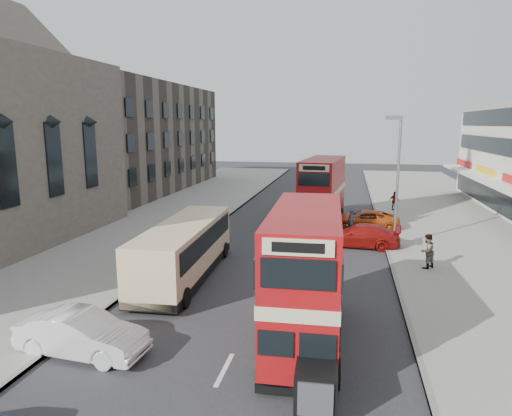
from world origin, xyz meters
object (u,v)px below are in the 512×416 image
Objects in this scene: street_lamp at (397,171)px; bus_second at (322,192)px; coach at (185,248)px; car_left_front at (82,334)px; pedestrian_far at (394,201)px; car_right_b at (364,220)px; cyclist at (351,229)px; bus_main at (305,277)px; car_right_a at (359,236)px; pedestrian_near at (427,251)px.

street_lamp reaches higher than bus_second.
bus_second is at bearing 63.23° from coach.
coach is at bearing -143.75° from street_lamp.
car_left_front is at bearing -125.55° from street_lamp.
car_right_b is at bearing -132.69° from pedestrian_far.
cyclist is at bearing 128.88° from bus_second.
bus_main is at bearing -67.01° from car_left_front.
bus_main reaches higher than cyclist.
cyclist is (-3.72, -10.21, -0.34)m from pedestrian_far.
coach is (-6.54, 5.76, -0.92)m from bus_main.
street_lamp is at bearing 101.42° from car_right_a.
bus_main is at bearing -9.83° from car_right_b.
car_right_b is 2.97m from cyclist.
car_right_b is at bearing -179.73° from car_right_a.
car_right_a is 12.94m from pedestrian_far.
street_lamp is at bearing 136.71° from bus_second.
pedestrian_near is at bearing 13.73° from coach.
pedestrian_far is (-0.12, 16.70, -0.12)m from pedestrian_near.
pedestrian_near is at bearing 127.27° from bus_second.
street_lamp is 7.57m from bus_second.
pedestrian_far is at bearing 157.56° from car_right_b.
pedestrian_far is 10.88m from cyclist.
bus_main is 4.46× the size of cyclist.
car_right_b is at bearing 175.58° from bus_second.
bus_second reaches higher than pedestrian_far.
car_right_b is at bearing -100.14° from bus_main.
coach is 15.79m from car_right_b.
pedestrian_near is (12.09, 3.51, -0.44)m from coach.
car_right_b is 2.61× the size of cyclist.
bus_main is 1.70× the size of car_right_a.
car_left_front is (-7.19, -2.33, -1.71)m from bus_main.
bus_main is 18.85m from car_right_b.
car_left_front is at bearing 15.89° from bus_main.
car_right_b is (0.45, 5.13, -0.03)m from car_right_a.
cyclist is at bearing -163.00° from car_right_a.
cyclist reaches higher than car_right_b.
pedestrian_far is (12.62, 28.30, 0.23)m from car_left_front.
coach is at bearing -43.42° from bus_main.
car_right_a is 2.66× the size of pedestrian_near.
bus_main reaches higher than car_right_a.
coach is 5.28× the size of pedestrian_near.
car_left_front is (-11.43, -16.00, -4.05)m from street_lamp.
bus_main is 4.53× the size of pedestrian_near.
bus_second is 4.88× the size of pedestrian_near.
street_lamp is 12.93m from pedestrian_far.
pedestrian_near is (1.30, -4.40, -3.70)m from street_lamp.
car_right_a is at bearing 121.03° from bus_second.
cyclist is at bearing -21.14° from car_left_front.
coach reaches higher than pedestrian_far.
car_left_front is 2.39× the size of pedestrian_near.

